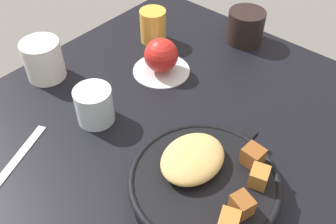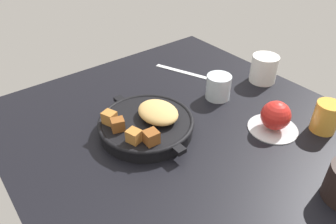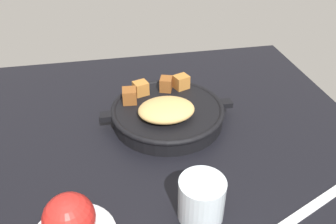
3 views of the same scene
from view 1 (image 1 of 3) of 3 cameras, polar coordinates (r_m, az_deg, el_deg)
The scene contains 9 objects.
ground_plane at distance 69.63cm, azimuth 1.56°, elevation -6.43°, with size 90.75×86.75×2.40cm, color black.
cast_iron_skillet at distance 61.50cm, azimuth 5.51°, elevation -10.45°, with size 29.01×24.67×6.96cm.
saucer_plate at distance 85.40cm, azimuth -1.02°, elevation 6.42°, with size 12.99×12.99×0.60cm, color #B7BABF.
red_apple at distance 82.95cm, azimuth -1.06°, elevation 8.66°, with size 7.61×7.61×7.61cm, color red.
butter_knife at distance 71.45cm, azimuth -23.09°, elevation -7.90°, with size 21.27×1.60×0.36cm, color silver.
juice_glass_amber at distance 93.75cm, azimuth -2.30°, elevation 13.00°, with size 6.39×6.39×8.17cm, color gold.
coffee_mug_dark at distance 95.57cm, azimuth 11.75°, elevation 12.67°, with size 8.93×8.93×7.97cm, color black.
ceramic_mug_white at distance 85.96cm, azimuth -18.49°, elevation 7.57°, with size 8.36×8.36×8.78cm, color silver.
water_glass_short at distance 72.93cm, azimuth -11.19°, elevation 1.02°, with size 7.32×7.32×7.33cm, color silver.
Camera 1 is at (-34.54, -27.56, 52.62)cm, focal length 39.91 mm.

